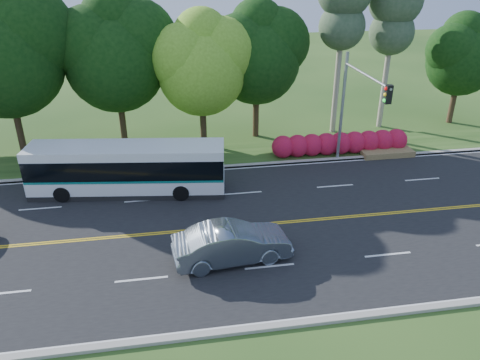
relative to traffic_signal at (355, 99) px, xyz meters
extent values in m
plane|color=#264818|center=(-6.49, -5.40, -4.67)|extent=(120.00, 120.00, 0.00)
cube|color=black|center=(-6.49, -5.40, -4.66)|extent=(60.00, 14.00, 0.02)
cube|color=#A09C91|center=(-6.49, 1.75, -4.60)|extent=(60.00, 0.30, 0.15)
cube|color=#A09C91|center=(-6.49, -12.55, -4.60)|extent=(60.00, 0.30, 0.15)
cube|color=#264818|center=(-6.49, 3.60, -4.62)|extent=(60.00, 4.00, 0.10)
cube|color=gold|center=(-6.49, -5.48, -4.65)|extent=(57.00, 0.10, 0.00)
cube|color=gold|center=(-6.49, -5.32, -4.65)|extent=(57.00, 0.10, 0.00)
cube|color=silver|center=(-17.99, -8.90, -4.65)|extent=(2.20, 0.12, 0.00)
cube|color=silver|center=(-12.49, -8.90, -4.65)|extent=(2.20, 0.12, 0.00)
cube|color=silver|center=(-6.99, -8.90, -4.65)|extent=(2.20, 0.12, 0.00)
cube|color=silver|center=(-1.49, -8.90, -4.65)|extent=(2.20, 0.12, 0.00)
cube|color=silver|center=(-17.99, -1.90, -4.65)|extent=(2.20, 0.12, 0.00)
cube|color=silver|center=(-12.49, -1.90, -4.65)|extent=(2.20, 0.12, 0.00)
cube|color=silver|center=(-6.99, -1.90, -4.65)|extent=(2.20, 0.12, 0.00)
cube|color=silver|center=(-1.49, -1.90, -4.65)|extent=(2.20, 0.12, 0.00)
cube|color=silver|center=(4.01, -1.90, -4.65)|extent=(2.20, 0.12, 0.00)
cube|color=silver|center=(-6.49, 1.45, -4.65)|extent=(57.00, 0.12, 0.00)
cube|color=silver|center=(-6.49, -12.25, -4.65)|extent=(57.00, 0.12, 0.00)
cylinder|color=#2E2114|center=(-20.49, 5.60, -2.69)|extent=(0.44, 0.44, 3.96)
sphere|color=black|center=(-20.49, 5.60, 1.81)|extent=(7.20, 7.20, 7.20)
sphere|color=black|center=(-18.87, 5.90, 3.25)|extent=(5.76, 5.76, 5.76)
cylinder|color=#2E2114|center=(-13.99, 6.60, -2.87)|extent=(0.44, 0.44, 3.60)
sphere|color=black|center=(-13.99, 6.60, 1.24)|extent=(6.60, 6.60, 6.60)
sphere|color=black|center=(-12.51, 6.90, 2.56)|extent=(5.28, 5.28, 5.28)
sphere|color=black|center=(-15.31, 6.40, 2.39)|extent=(4.95, 4.95, 4.95)
sphere|color=black|center=(-13.89, 7.00, 3.71)|extent=(4.29, 4.29, 4.29)
cylinder|color=#2E2114|center=(-8.49, 5.60, -3.05)|extent=(0.44, 0.44, 3.24)
sphere|color=#60991F|center=(-8.49, 5.60, 0.60)|extent=(5.80, 5.80, 5.80)
sphere|color=#60991F|center=(-7.19, 5.90, 1.76)|extent=(4.64, 4.64, 4.64)
sphere|color=#60991F|center=(-9.65, 5.40, 1.61)|extent=(4.35, 4.35, 4.35)
sphere|color=#60991F|center=(-8.39, 6.00, 2.77)|extent=(3.77, 3.77, 3.77)
cylinder|color=#2E2114|center=(-4.49, 7.10, -2.96)|extent=(0.44, 0.44, 3.42)
sphere|color=black|center=(-4.49, 7.10, 0.85)|extent=(6.00, 6.00, 6.00)
sphere|color=black|center=(-3.14, 7.40, 2.05)|extent=(4.80, 4.80, 4.80)
sphere|color=black|center=(-5.69, 6.90, 1.90)|extent=(4.50, 4.50, 4.50)
sphere|color=black|center=(-4.39, 7.50, 3.10)|extent=(3.90, 3.90, 3.90)
cylinder|color=#9E957F|center=(1.51, 7.10, 0.23)|extent=(0.40, 0.40, 9.80)
sphere|color=#314D30|center=(1.51, 7.10, 3.03)|extent=(3.23, 3.23, 3.23)
cylinder|color=#9E957F|center=(5.51, 7.60, -0.12)|extent=(0.40, 0.40, 9.10)
sphere|color=#314D30|center=(5.51, 7.60, 2.48)|extent=(3.23, 3.23, 3.23)
sphere|color=#314D30|center=(5.51, 7.60, 4.69)|extent=(3.80, 3.80, 3.80)
cylinder|color=#2E2114|center=(11.51, 7.60, -3.14)|extent=(0.44, 0.44, 3.06)
sphere|color=black|center=(11.51, 7.60, 0.21)|extent=(5.20, 5.20, 5.20)
sphere|color=black|center=(12.68, 7.90, 1.25)|extent=(4.16, 4.16, 4.16)
sphere|color=black|center=(10.47, 7.40, 1.12)|extent=(3.90, 3.90, 3.90)
sphere|color=black|center=(11.61, 8.00, 2.16)|extent=(3.38, 3.38, 3.38)
sphere|color=#A20D40|center=(-3.49, 2.80, -3.92)|extent=(1.50, 1.50, 1.50)
sphere|color=#A20D40|center=(-2.49, 2.80, -3.92)|extent=(1.50, 1.50, 1.50)
sphere|color=#A20D40|center=(-1.49, 2.80, -3.92)|extent=(1.50, 1.50, 1.50)
sphere|color=#A20D40|center=(-0.49, 2.80, -3.92)|extent=(1.50, 1.50, 1.50)
sphere|color=#A20D40|center=(0.51, 2.80, -3.92)|extent=(1.50, 1.50, 1.50)
sphere|color=#A20D40|center=(1.51, 2.80, -3.92)|extent=(1.50, 1.50, 1.50)
sphere|color=#A20D40|center=(2.51, 2.80, -3.92)|extent=(1.50, 1.50, 1.50)
sphere|color=#A20D40|center=(3.51, 2.80, -3.92)|extent=(1.50, 1.50, 1.50)
sphere|color=#A20D40|center=(4.51, 2.80, -3.92)|extent=(1.50, 1.50, 1.50)
cube|color=brown|center=(3.51, 2.00, -4.47)|extent=(3.50, 1.40, 0.40)
cylinder|color=gray|center=(0.01, 1.90, -1.17)|extent=(0.20, 0.20, 7.00)
cylinder|color=gray|center=(0.01, -1.10, 1.63)|extent=(0.14, 6.00, 0.14)
cube|color=black|center=(0.01, -3.90, 1.33)|extent=(0.32, 0.28, 0.95)
sphere|color=red|center=(-0.16, -3.90, 1.63)|extent=(0.18, 0.18, 0.18)
sphere|color=yellow|center=(-0.16, -3.90, 1.33)|extent=(0.18, 0.18, 0.18)
sphere|color=#19D833|center=(-0.16, -3.90, 1.03)|extent=(0.18, 0.18, 0.18)
cube|color=white|center=(-13.33, -0.70, -3.89)|extent=(11.02, 3.74, 0.89)
cube|color=black|center=(-13.33, -0.70, -2.88)|extent=(10.97, 3.77, 1.12)
cube|color=white|center=(-13.33, -0.70, -2.08)|extent=(11.02, 3.74, 0.50)
cube|color=#0C6D67|center=(-13.33, -0.70, -3.50)|extent=(10.97, 3.78, 0.13)
cube|color=black|center=(-18.66, 0.03, -2.80)|extent=(0.34, 2.10, 1.54)
cube|color=#19E54C|center=(-18.65, 0.02, -1.94)|extent=(0.24, 1.37, 0.20)
cube|color=black|center=(-13.33, -0.70, -4.49)|extent=(11.00, 3.64, 0.32)
cylinder|color=black|center=(-16.90, -1.30, -4.20)|extent=(0.93, 0.37, 0.90)
cylinder|color=black|center=(-16.61, 0.83, -4.20)|extent=(0.93, 0.37, 0.90)
cylinder|color=black|center=(-10.48, -2.18, -4.20)|extent=(0.93, 0.37, 0.90)
cylinder|color=black|center=(-10.19, -0.04, -4.20)|extent=(0.93, 0.37, 0.90)
imported|color=slate|center=(-8.52, -8.13, -3.80)|extent=(5.35, 2.39, 1.71)
camera|label=1|loc=(-10.97, -25.14, 7.70)|focal=35.00mm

